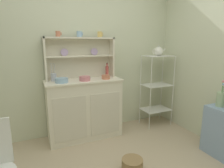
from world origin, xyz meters
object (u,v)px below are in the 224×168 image
(bakers_rack, at_px, (157,83))
(cup_terracotta_0, at_px, (58,34))
(hutch_shelf_unit, at_px, (80,54))
(jam_bottle, at_px, (107,71))
(utensil_jar, at_px, (54,77))
(flower_vase, at_px, (221,99))
(floor_basket, at_px, (132,165))
(bowl_mixing_large, at_px, (62,80))
(porcelain_teapot, at_px, (158,51))
(hutch_cabinet, at_px, (84,108))

(bakers_rack, distance_m, cup_terracotta_0, 1.79)
(hutch_shelf_unit, height_order, jam_bottle, hutch_shelf_unit)
(bakers_rack, relative_size, utensil_jar, 4.87)
(flower_vase, bearing_deg, utensil_jar, 147.72)
(utensil_jar, bearing_deg, hutch_shelf_unit, 11.62)
(floor_basket, relative_size, bowl_mixing_large, 1.38)
(hutch_shelf_unit, height_order, floor_basket, hutch_shelf_unit)
(jam_bottle, xyz_separation_m, utensil_jar, (-0.82, -0.01, -0.03))
(porcelain_teapot, bearing_deg, cup_terracotta_0, 173.64)
(bowl_mixing_large, height_order, flower_vase, flower_vase)
(bakers_rack, distance_m, flower_vase, 1.08)
(bowl_mixing_large, xyz_separation_m, porcelain_teapot, (1.61, 0.02, 0.37))
(jam_bottle, height_order, flower_vase, jam_bottle)
(bakers_rack, bearing_deg, flower_vase, -79.67)
(hutch_shelf_unit, bearing_deg, floor_basket, -77.02)
(floor_basket, height_order, cup_terracotta_0, cup_terracotta_0)
(utensil_jar, bearing_deg, porcelain_teapot, -4.50)
(hutch_cabinet, height_order, porcelain_teapot, porcelain_teapot)
(utensil_jar, bearing_deg, hutch_cabinet, -10.77)
(floor_basket, relative_size, flower_vase, 0.72)
(hutch_shelf_unit, relative_size, bakers_rack, 0.85)
(hutch_cabinet, xyz_separation_m, floor_basket, (0.27, -1.01, -0.39))
(hutch_shelf_unit, bearing_deg, bowl_mixing_large, -143.97)
(floor_basket, bearing_deg, jam_bottle, 82.59)
(jam_bottle, bearing_deg, bowl_mixing_large, -167.77)
(bakers_rack, xyz_separation_m, floor_basket, (-1.01, -0.95, -0.68))
(bakers_rack, xyz_separation_m, flower_vase, (0.19, -1.06, -0.01))
(flower_vase, bearing_deg, floor_basket, 174.85)
(hutch_shelf_unit, height_order, flower_vase, hutch_shelf_unit)
(hutch_shelf_unit, xyz_separation_m, floor_basket, (0.27, -1.17, -1.20))
(bowl_mixing_large, bearing_deg, porcelain_teapot, 0.65)
(hutch_shelf_unit, relative_size, bowl_mixing_large, 5.91)
(floor_basket, relative_size, porcelain_teapot, 1.03)
(hutch_shelf_unit, distance_m, bowl_mixing_large, 0.52)
(cup_terracotta_0, relative_size, jam_bottle, 0.35)
(hutch_cabinet, height_order, hutch_shelf_unit, hutch_shelf_unit)
(utensil_jar, bearing_deg, bakers_rack, -4.50)
(cup_terracotta_0, bearing_deg, jam_bottle, -2.87)
(hutch_cabinet, distance_m, bakers_rack, 1.32)
(cup_terracotta_0, relative_size, bowl_mixing_large, 0.45)
(hutch_cabinet, bearing_deg, porcelain_teapot, -2.46)
(hutch_shelf_unit, xyz_separation_m, flower_vase, (1.48, -1.28, -0.53))
(hutch_shelf_unit, relative_size, jam_bottle, 4.63)
(jam_bottle, relative_size, porcelain_teapot, 0.95)
(flower_vase, bearing_deg, jam_bottle, 131.59)
(hutch_cabinet, distance_m, hutch_shelf_unit, 0.82)
(porcelain_teapot, bearing_deg, bowl_mixing_large, -179.35)
(bakers_rack, xyz_separation_m, cup_terracotta_0, (-1.59, 0.18, 0.81))
(hutch_cabinet, xyz_separation_m, cup_terracotta_0, (-0.31, 0.12, 1.09))
(cup_terracotta_0, distance_m, bowl_mixing_large, 0.65)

